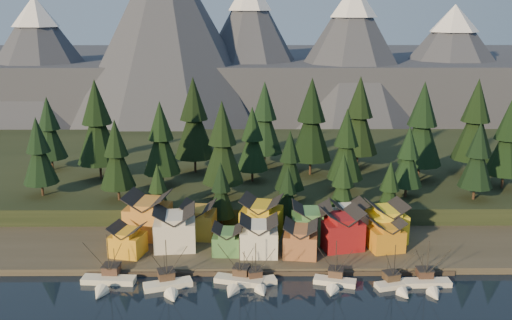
{
  "coord_description": "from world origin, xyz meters",
  "views": [
    {
      "loc": [
        -4.05,
        -98.12,
        56.39
      ],
      "look_at": [
        -3.15,
        30.0,
        21.97
      ],
      "focal_mm": 40.0,
      "sensor_mm": 36.0,
      "label": 1
    }
  ],
  "objects_px": {
    "boat_3": "(258,278)",
    "boat_6": "(429,279)",
    "boat_0": "(106,276)",
    "boat_5": "(397,280)",
    "boat_2": "(237,277)",
    "boat_1": "(169,280)",
    "house_front_0": "(127,239)",
    "house_back_1": "(199,219)",
    "house_front_1": "(175,227)",
    "boat_4": "(334,277)",
    "house_back_0": "(148,214)"
  },
  "relations": [
    {
      "from": "boat_2",
      "to": "boat_3",
      "type": "bearing_deg",
      "value": 11.01
    },
    {
      "from": "boat_1",
      "to": "boat_4",
      "type": "relative_size",
      "value": 1.08
    },
    {
      "from": "boat_1",
      "to": "boat_6",
      "type": "relative_size",
      "value": 1.05
    },
    {
      "from": "boat_0",
      "to": "boat_5",
      "type": "height_order",
      "value": "boat_0"
    },
    {
      "from": "boat_2",
      "to": "boat_6",
      "type": "distance_m",
      "value": 39.83
    },
    {
      "from": "boat_5",
      "to": "house_front_1",
      "type": "distance_m",
      "value": 51.51
    },
    {
      "from": "boat_2",
      "to": "boat_3",
      "type": "xyz_separation_m",
      "value": [
        4.25,
        -0.34,
        -0.09
      ]
    },
    {
      "from": "boat_6",
      "to": "house_back_0",
      "type": "height_order",
      "value": "house_back_0"
    },
    {
      "from": "boat_3",
      "to": "boat_5",
      "type": "bearing_deg",
      "value": -17.62
    },
    {
      "from": "boat_1",
      "to": "house_front_0",
      "type": "xyz_separation_m",
      "value": [
        -11.26,
        14.2,
        3.11
      ]
    },
    {
      "from": "boat_0",
      "to": "boat_2",
      "type": "bearing_deg",
      "value": 3.98
    },
    {
      "from": "boat_5",
      "to": "house_front_0",
      "type": "xyz_separation_m",
      "value": [
        -58.31,
        14.25,
        3.23
      ]
    },
    {
      "from": "boat_2",
      "to": "boat_3",
      "type": "distance_m",
      "value": 4.27
    },
    {
      "from": "boat_1",
      "to": "boat_2",
      "type": "xyz_separation_m",
      "value": [
        14.07,
        1.76,
        -0.13
      ]
    },
    {
      "from": "house_front_0",
      "to": "boat_1",
      "type": "bearing_deg",
      "value": -37.24
    },
    {
      "from": "boat_3",
      "to": "house_front_0",
      "type": "relative_size",
      "value": 1.18
    },
    {
      "from": "house_front_1",
      "to": "boat_5",
      "type": "bearing_deg",
      "value": -25.76
    },
    {
      "from": "boat_0",
      "to": "boat_6",
      "type": "relative_size",
      "value": 1.15
    },
    {
      "from": "house_back_1",
      "to": "house_back_0",
      "type": "bearing_deg",
      "value": -174.47
    },
    {
      "from": "boat_0",
      "to": "house_back_0",
      "type": "relative_size",
      "value": 1.1
    },
    {
      "from": "boat_1",
      "to": "boat_2",
      "type": "distance_m",
      "value": 14.18
    },
    {
      "from": "house_front_1",
      "to": "boat_2",
      "type": "bearing_deg",
      "value": -52.52
    },
    {
      "from": "boat_2",
      "to": "house_front_0",
      "type": "relative_size",
      "value": 1.33
    },
    {
      "from": "house_front_1",
      "to": "house_back_1",
      "type": "xyz_separation_m",
      "value": [
        4.98,
        6.6,
        -0.56
      ]
    },
    {
      "from": "boat_5",
      "to": "house_back_1",
      "type": "height_order",
      "value": "house_back_1"
    },
    {
      "from": "boat_0",
      "to": "boat_5",
      "type": "relative_size",
      "value": 1.23
    },
    {
      "from": "boat_3",
      "to": "boat_6",
      "type": "bearing_deg",
      "value": -16.17
    },
    {
      "from": "house_back_1",
      "to": "boat_1",
      "type": "bearing_deg",
      "value": -92.74
    },
    {
      "from": "house_front_0",
      "to": "house_front_1",
      "type": "bearing_deg",
      "value": 35.16
    },
    {
      "from": "boat_2",
      "to": "house_back_1",
      "type": "height_order",
      "value": "house_back_1"
    },
    {
      "from": "boat_6",
      "to": "house_front_0",
      "type": "distance_m",
      "value": 66.64
    },
    {
      "from": "house_front_1",
      "to": "house_back_0",
      "type": "xyz_separation_m",
      "value": [
        -7.44,
        6.83,
        0.65
      ]
    },
    {
      "from": "boat_2",
      "to": "boat_6",
      "type": "relative_size",
      "value": 1.04
    },
    {
      "from": "boat_5",
      "to": "house_front_1",
      "type": "relative_size",
      "value": 1.0
    },
    {
      "from": "boat_2",
      "to": "boat_4",
      "type": "relative_size",
      "value": 1.08
    },
    {
      "from": "house_front_0",
      "to": "house_back_1",
      "type": "relative_size",
      "value": 0.98
    },
    {
      "from": "house_back_0",
      "to": "boat_0",
      "type": "bearing_deg",
      "value": -93.92
    },
    {
      "from": "boat_5",
      "to": "boat_6",
      "type": "bearing_deg",
      "value": -10.36
    },
    {
      "from": "house_front_0",
      "to": "house_back_1",
      "type": "distance_m",
      "value": 18.61
    },
    {
      "from": "boat_3",
      "to": "boat_6",
      "type": "distance_m",
      "value": 35.57
    },
    {
      "from": "boat_0",
      "to": "house_front_1",
      "type": "bearing_deg",
      "value": 57.01
    },
    {
      "from": "boat_4",
      "to": "house_back_0",
      "type": "height_order",
      "value": "house_back_0"
    },
    {
      "from": "house_front_1",
      "to": "house_back_0",
      "type": "bearing_deg",
      "value": 132.46
    },
    {
      "from": "boat_6",
      "to": "boat_3",
      "type": "bearing_deg",
      "value": 177.17
    },
    {
      "from": "boat_0",
      "to": "boat_1",
      "type": "relative_size",
      "value": 1.1
    },
    {
      "from": "boat_6",
      "to": "house_front_1",
      "type": "xyz_separation_m",
      "value": [
        -54.79,
        17.63,
        4.69
      ]
    },
    {
      "from": "boat_0",
      "to": "boat_2",
      "type": "distance_m",
      "value": 27.34
    },
    {
      "from": "boat_0",
      "to": "house_back_0",
      "type": "xyz_separation_m",
      "value": [
        4.91,
        22.99,
        5.19
      ]
    },
    {
      "from": "boat_3",
      "to": "boat_6",
      "type": "xyz_separation_m",
      "value": [
        35.56,
        -0.93,
        0.04
      ]
    },
    {
      "from": "boat_5",
      "to": "house_front_0",
      "type": "bearing_deg",
      "value": 151.25
    }
  ]
}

